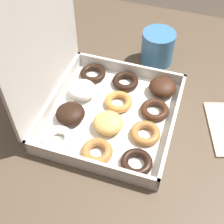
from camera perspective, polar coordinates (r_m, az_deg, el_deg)
The scene contains 4 objects.
ground_plane at distance 1.50m, azimuth -1.44°, elevation -19.24°, with size 8.00×8.00×0.00m, color #42382D.
dining_table at distance 0.90m, azimuth -2.25°, elevation -3.44°, with size 1.06×1.00×0.78m.
donut_box at distance 0.77m, azimuth -2.97°, elevation 3.11°, with size 0.34×0.32×0.37m.
coffee_mug at distance 0.94m, azimuth 8.36°, elevation 11.71°, with size 0.10×0.10×0.10m.
Camera 1 is at (-0.51, -0.20, 1.40)m, focal length 50.00 mm.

